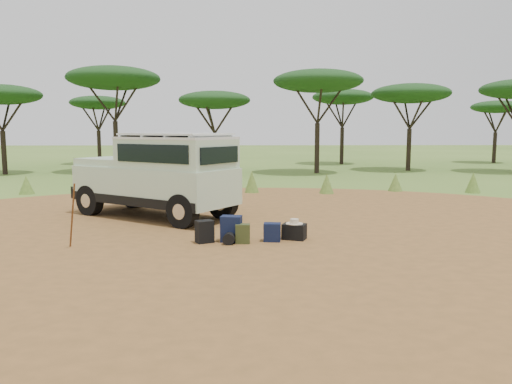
{
  "coord_description": "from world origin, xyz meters",
  "views": [
    {
      "loc": [
        -0.38,
        -11.39,
        2.57
      ],
      "look_at": [
        -0.04,
        1.05,
        1.0
      ],
      "focal_mm": 35.0,
      "sensor_mm": 36.0,
      "label": 1
    }
  ],
  "objects_px": {
    "backpack_olive": "(243,234)",
    "duffel_navy": "(272,232)",
    "backpack_navy": "(231,229)",
    "hard_case": "(294,232)",
    "backpack_black": "(205,232)",
    "safari_vehicle": "(159,177)",
    "walking_staff": "(72,216)"
  },
  "relations": [
    {
      "from": "safari_vehicle",
      "to": "duffel_navy",
      "type": "xyz_separation_m",
      "value": [
        3.12,
        -3.28,
        -0.97
      ]
    },
    {
      "from": "duffel_navy",
      "to": "walking_staff",
      "type": "bearing_deg",
      "value": -165.54
    },
    {
      "from": "duffel_navy",
      "to": "hard_case",
      "type": "xyz_separation_m",
      "value": [
        0.53,
        0.2,
        -0.03
      ]
    },
    {
      "from": "safari_vehicle",
      "to": "hard_case",
      "type": "distance_m",
      "value": 4.88
    },
    {
      "from": "hard_case",
      "to": "backpack_black",
      "type": "bearing_deg",
      "value": -150.78
    },
    {
      "from": "walking_staff",
      "to": "backpack_navy",
      "type": "xyz_separation_m",
      "value": [
        3.4,
        0.55,
        -0.42
      ]
    },
    {
      "from": "backpack_navy",
      "to": "backpack_olive",
      "type": "relative_size",
      "value": 1.36
    },
    {
      "from": "backpack_black",
      "to": "hard_case",
      "type": "distance_m",
      "value": 2.1
    },
    {
      "from": "safari_vehicle",
      "to": "backpack_navy",
      "type": "height_order",
      "value": "safari_vehicle"
    },
    {
      "from": "backpack_olive",
      "to": "backpack_black",
      "type": "bearing_deg",
      "value": 176.11
    },
    {
      "from": "backpack_olive",
      "to": "hard_case",
      "type": "bearing_deg",
      "value": 20.23
    },
    {
      "from": "safari_vehicle",
      "to": "backpack_navy",
      "type": "xyz_separation_m",
      "value": [
        2.18,
        -3.3,
        -0.89
      ]
    },
    {
      "from": "backpack_navy",
      "to": "duffel_navy",
      "type": "height_order",
      "value": "backpack_navy"
    },
    {
      "from": "walking_staff",
      "to": "backpack_navy",
      "type": "distance_m",
      "value": 3.47
    },
    {
      "from": "safari_vehicle",
      "to": "walking_staff",
      "type": "xyz_separation_m",
      "value": [
        -1.22,
        -3.85,
        -0.47
      ]
    },
    {
      "from": "safari_vehicle",
      "to": "backpack_olive",
      "type": "xyz_separation_m",
      "value": [
        2.44,
        -3.47,
        -0.97
      ]
    },
    {
      "from": "backpack_black",
      "to": "duffel_navy",
      "type": "distance_m",
      "value": 1.55
    },
    {
      "from": "walking_staff",
      "to": "backpack_navy",
      "type": "height_order",
      "value": "walking_staff"
    },
    {
      "from": "backpack_navy",
      "to": "duffel_navy",
      "type": "bearing_deg",
      "value": 10.36
    },
    {
      "from": "backpack_navy",
      "to": "duffel_navy",
      "type": "distance_m",
      "value": 0.94
    },
    {
      "from": "backpack_olive",
      "to": "duffel_navy",
      "type": "distance_m",
      "value": 0.7
    },
    {
      "from": "backpack_olive",
      "to": "duffel_navy",
      "type": "relative_size",
      "value": 1.04
    },
    {
      "from": "backpack_navy",
      "to": "walking_staff",
      "type": "bearing_deg",
      "value": -161.41
    },
    {
      "from": "walking_staff",
      "to": "backpack_olive",
      "type": "height_order",
      "value": "walking_staff"
    },
    {
      "from": "safari_vehicle",
      "to": "duffel_navy",
      "type": "distance_m",
      "value": 4.63
    },
    {
      "from": "safari_vehicle",
      "to": "backpack_navy",
      "type": "distance_m",
      "value": 4.05
    },
    {
      "from": "safari_vehicle",
      "to": "backpack_black",
      "type": "height_order",
      "value": "safari_vehicle"
    },
    {
      "from": "safari_vehicle",
      "to": "backpack_navy",
      "type": "relative_size",
      "value": 8.69
    },
    {
      "from": "backpack_black",
      "to": "backpack_navy",
      "type": "bearing_deg",
      "value": -18.39
    },
    {
      "from": "backpack_navy",
      "to": "hard_case",
      "type": "xyz_separation_m",
      "value": [
        1.47,
        0.21,
        -0.12
      ]
    },
    {
      "from": "backpack_black",
      "to": "hard_case",
      "type": "xyz_separation_m",
      "value": [
        2.08,
        0.29,
        -0.07
      ]
    },
    {
      "from": "backpack_navy",
      "to": "safari_vehicle",
      "type": "bearing_deg",
      "value": 132.84
    }
  ]
}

